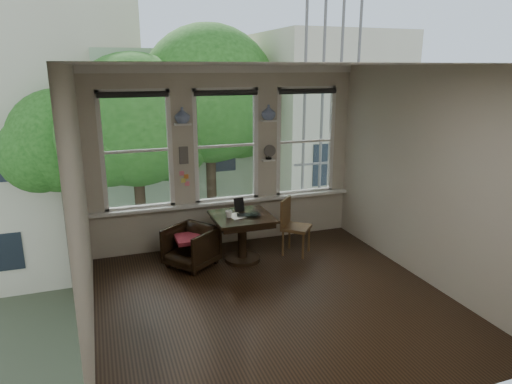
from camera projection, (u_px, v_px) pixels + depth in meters
name	position (u px, v px, depth m)	size (l,w,h in m)	color
ground	(274.00, 300.00, 6.01)	(4.50, 4.50, 0.00)	black
ceiling	(277.00, 64.00, 5.22)	(4.50, 4.50, 0.00)	silver
wall_back	(226.00, 158.00, 7.66)	(4.50, 4.50, 0.00)	beige
wall_front	(382.00, 261.00, 3.57)	(4.50, 4.50, 0.00)	beige
wall_left	(81.00, 209.00, 4.89)	(4.50, 4.50, 0.00)	beige
wall_right	(426.00, 176.00, 6.34)	(4.50, 4.50, 0.00)	beige
window_left	(137.00, 151.00, 7.14)	(1.10, 0.12, 1.90)	white
window_center	(226.00, 146.00, 7.61)	(1.10, 0.12, 1.90)	white
window_right	(304.00, 141.00, 8.07)	(1.10, 0.12, 1.90)	white
shelf_left	(183.00, 124.00, 7.18)	(0.26, 0.16, 0.03)	white
shelf_right	(268.00, 121.00, 7.64)	(0.26, 0.16, 0.03)	white
intercom	(184.00, 155.00, 7.34)	(0.14, 0.06, 0.28)	#59544F
sticky_notes	(184.00, 176.00, 7.44)	(0.16, 0.01, 0.24)	pink
desk_fan	(269.00, 154.00, 7.78)	(0.20, 0.20, 0.24)	#59544F
vase_left	(182.00, 115.00, 7.14)	(0.24, 0.24, 0.25)	silver
vase_right	(269.00, 112.00, 7.61)	(0.24, 0.24, 0.25)	silver
table	(242.00, 238.00, 7.15)	(0.90, 0.90, 0.75)	black
armchair_left	(191.00, 247.00, 6.97)	(0.67, 0.69, 0.63)	black
cushion_red	(191.00, 238.00, 6.94)	(0.45, 0.45, 0.06)	maroon
side_chair_right	(296.00, 227.00, 7.40)	(0.42, 0.42, 0.92)	#4B361B
laptop	(249.00, 216.00, 6.97)	(0.37, 0.24, 0.03)	black
mug	(229.00, 214.00, 6.95)	(0.11, 0.11, 0.10)	white
drinking_glass	(255.00, 214.00, 6.96)	(0.12, 0.12, 0.10)	white
tablet	(239.00, 205.00, 7.22)	(0.16, 0.02, 0.22)	black
papers	(236.00, 216.00, 7.02)	(0.22, 0.30, 0.00)	silver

